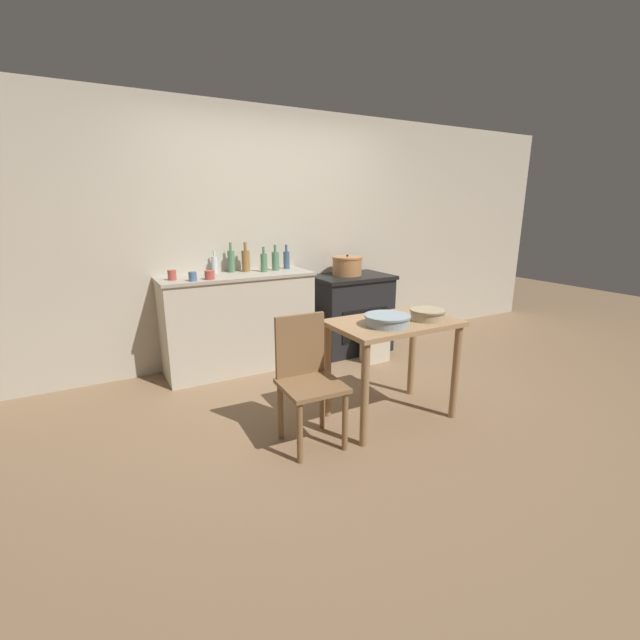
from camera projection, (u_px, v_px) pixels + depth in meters
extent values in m
plane|color=#896B4C|center=(351.00, 408.00, 3.49)|extent=(14.00, 14.00, 0.00)
cube|color=beige|center=(271.00, 237.00, 4.49)|extent=(8.00, 0.07, 2.55)
cube|color=beige|center=(239.00, 324.00, 4.24)|extent=(1.45, 0.49, 0.93)
cube|color=#A9A08F|center=(236.00, 276.00, 4.11)|extent=(1.48, 0.52, 0.03)
cube|color=black|center=(350.00, 315.00, 4.82)|extent=(0.82, 0.57, 0.82)
cube|color=black|center=(351.00, 277.00, 4.71)|extent=(0.86, 0.61, 0.04)
cube|color=black|center=(365.00, 325.00, 4.59)|extent=(0.57, 0.01, 0.34)
cube|color=#A87F56|center=(394.00, 323.00, 3.16)|extent=(0.93, 0.59, 0.03)
cylinder|color=#97724E|center=(365.00, 396.00, 2.86)|extent=(0.06, 0.06, 0.74)
cylinder|color=#97724E|center=(455.00, 372.00, 3.25)|extent=(0.06, 0.06, 0.74)
cylinder|color=#97724E|center=(328.00, 371.00, 3.27)|extent=(0.06, 0.06, 0.74)
cylinder|color=#97724E|center=(412.00, 353.00, 3.67)|extent=(0.06, 0.06, 0.74)
cube|color=olive|center=(312.00, 386.00, 2.86)|extent=(0.42, 0.42, 0.03)
cube|color=olive|center=(300.00, 345.00, 2.95)|extent=(0.36, 0.04, 0.44)
cylinder|color=olive|center=(300.00, 433.00, 2.70)|extent=(0.04, 0.04, 0.42)
cylinder|color=olive|center=(345.00, 421.00, 2.84)|extent=(0.04, 0.04, 0.42)
cylinder|color=olive|center=(280.00, 411.00, 2.98)|extent=(0.04, 0.04, 0.42)
cylinder|color=olive|center=(322.00, 402.00, 3.13)|extent=(0.04, 0.04, 0.42)
cube|color=beige|center=(375.00, 342.00, 4.51)|extent=(0.26, 0.18, 0.41)
cylinder|color=#B77A47|center=(347.00, 267.00, 4.68)|extent=(0.32, 0.32, 0.18)
cylinder|color=#B77A47|center=(347.00, 258.00, 4.66)|extent=(0.33, 0.33, 0.02)
sphere|color=black|center=(347.00, 256.00, 4.65)|extent=(0.02, 0.02, 0.02)
cylinder|color=#93A8B2|center=(387.00, 320.00, 3.02)|extent=(0.31, 0.31, 0.08)
cylinder|color=#8597A0|center=(387.00, 316.00, 3.01)|extent=(0.33, 0.33, 0.01)
cylinder|color=tan|center=(428.00, 314.00, 3.18)|extent=(0.25, 0.25, 0.08)
cylinder|color=tan|center=(428.00, 310.00, 3.17)|extent=(0.27, 0.27, 0.01)
cylinder|color=silver|center=(215.00, 265.00, 4.16)|extent=(0.06, 0.06, 0.16)
cylinder|color=silver|center=(214.00, 253.00, 4.13)|extent=(0.02, 0.02, 0.06)
cylinder|color=#3D5675|center=(286.00, 260.00, 4.46)|extent=(0.06, 0.06, 0.18)
cylinder|color=#3D5675|center=(286.00, 248.00, 4.43)|extent=(0.02, 0.02, 0.07)
cylinder|color=#517F5B|center=(264.00, 263.00, 4.26)|extent=(0.07, 0.07, 0.18)
cylinder|color=#517F5B|center=(264.00, 250.00, 4.22)|extent=(0.03, 0.03, 0.07)
cylinder|color=olive|center=(246.00, 261.00, 4.26)|extent=(0.08, 0.08, 0.21)
cylinder|color=olive|center=(245.00, 246.00, 4.22)|extent=(0.03, 0.03, 0.08)
cylinder|color=#517F5B|center=(231.00, 262.00, 4.22)|extent=(0.07, 0.07, 0.21)
cylinder|color=#517F5B|center=(231.00, 247.00, 4.18)|extent=(0.03, 0.03, 0.08)
cylinder|color=#517F5B|center=(275.00, 261.00, 4.35)|extent=(0.07, 0.07, 0.19)
cylinder|color=#517F5B|center=(275.00, 248.00, 4.31)|extent=(0.03, 0.03, 0.07)
cylinder|color=#B74C42|center=(210.00, 275.00, 3.82)|extent=(0.09, 0.09, 0.08)
cylinder|color=#B74C42|center=(172.00, 275.00, 3.78)|extent=(0.07, 0.07, 0.09)
cylinder|color=#4C6B99|center=(193.00, 276.00, 3.74)|extent=(0.07, 0.07, 0.08)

